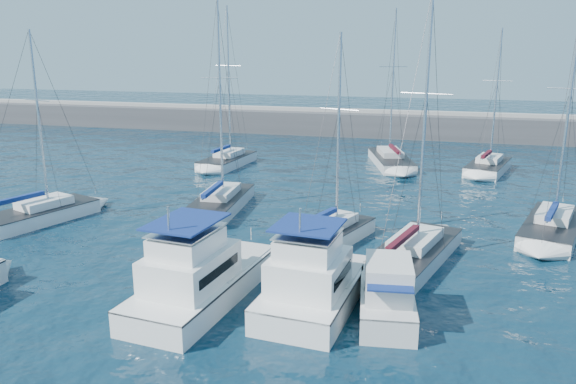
% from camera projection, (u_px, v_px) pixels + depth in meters
% --- Properties ---
extents(ground, '(220.00, 220.00, 0.00)m').
position_uv_depth(ground, '(253.00, 297.00, 27.02)').
color(ground, black).
rests_on(ground, ground).
extents(breakwater, '(160.00, 6.00, 4.45)m').
position_uv_depth(breakwater, '(374.00, 127.00, 75.40)').
color(breakwater, '#424244').
rests_on(breakwater, ground).
extents(motor_yacht_port_inner, '(4.61, 9.98, 4.69)m').
position_uv_depth(motor_yacht_port_inner, '(199.00, 279.00, 26.27)').
color(motor_yacht_port_inner, silver).
rests_on(motor_yacht_port_inner, ground).
extents(motor_yacht_stbd_inner, '(4.39, 8.07, 4.69)m').
position_uv_depth(motor_yacht_stbd_inner, '(313.00, 285.00, 25.65)').
color(motor_yacht_stbd_inner, silver).
rests_on(motor_yacht_stbd_inner, ground).
extents(motor_yacht_stbd_outer, '(3.09, 6.38, 3.20)m').
position_uv_depth(motor_yacht_stbd_outer, '(387.00, 296.00, 24.96)').
color(motor_yacht_stbd_outer, silver).
rests_on(motor_yacht_stbd_outer, ground).
extents(sailboat_mid_a, '(5.44, 8.39, 13.11)m').
position_uv_depth(sailboat_mid_a, '(40.00, 214.00, 38.51)').
color(sailboat_mid_a, silver).
rests_on(sailboat_mid_a, ground).
extents(sailboat_mid_b, '(3.71, 9.32, 15.25)m').
position_uv_depth(sailboat_mid_b, '(220.00, 203.00, 41.20)').
color(sailboat_mid_b, silver).
rests_on(sailboat_mid_b, ground).
extents(sailboat_mid_c, '(4.95, 7.06, 12.85)m').
position_uv_depth(sailboat_mid_c, '(331.00, 233.00, 34.65)').
color(sailboat_mid_c, silver).
rests_on(sailboat_mid_c, ground).
extents(sailboat_mid_d, '(5.68, 9.93, 14.86)m').
position_uv_depth(sailboat_mid_d, '(412.00, 254.00, 31.11)').
color(sailboat_mid_d, silver).
rests_on(sailboat_mid_d, ground).
extents(sailboat_mid_e, '(5.44, 9.26, 14.69)m').
position_uv_depth(sailboat_mid_e, '(552.00, 227.00, 35.80)').
color(sailboat_mid_e, silver).
rests_on(sailboat_mid_e, ground).
extents(sailboat_back_a, '(3.89, 8.01, 15.78)m').
position_uv_depth(sailboat_back_a, '(227.00, 160.00, 56.33)').
color(sailboat_back_a, silver).
rests_on(sailboat_back_a, ground).
extents(sailboat_back_b, '(5.65, 10.14, 15.59)m').
position_uv_depth(sailboat_back_b, '(391.00, 160.00, 56.62)').
color(sailboat_back_b, silver).
rests_on(sailboat_back_b, ground).
extents(sailboat_back_c, '(5.00, 8.20, 13.65)m').
position_uv_depth(sailboat_back_c, '(488.00, 167.00, 53.54)').
color(sailboat_back_c, silver).
rests_on(sailboat_back_c, ground).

